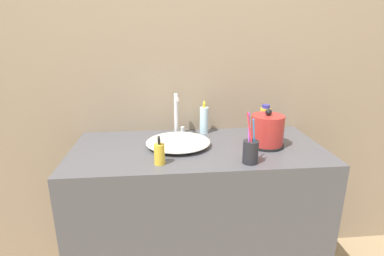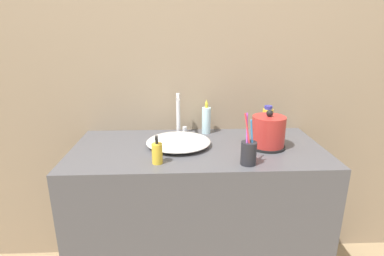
{
  "view_description": "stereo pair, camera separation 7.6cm",
  "coord_description": "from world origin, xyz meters",
  "px_view_note": "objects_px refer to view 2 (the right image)",
  "views": [
    {
      "loc": [
        -0.16,
        -1.09,
        1.38
      ],
      "look_at": [
        -0.03,
        0.29,
        0.94
      ],
      "focal_mm": 28.0,
      "sensor_mm": 36.0,
      "label": 1
    },
    {
      "loc": [
        -0.09,
        -1.09,
        1.38
      ],
      "look_at": [
        -0.03,
        0.29,
        0.94
      ],
      "focal_mm": 28.0,
      "sensor_mm": 36.0,
      "label": 2
    }
  ],
  "objects_px": {
    "electric_kettle": "(268,133)",
    "lotion_bottle": "(157,153)",
    "faucet": "(179,112)",
    "shampoo_bottle": "(267,123)",
    "toothbrush_cup": "(249,152)",
    "mouthwash_bottle": "(206,120)"
  },
  "relations": [
    {
      "from": "electric_kettle",
      "to": "lotion_bottle",
      "type": "relative_size",
      "value": 1.51
    },
    {
      "from": "faucet",
      "to": "shampoo_bottle",
      "type": "relative_size",
      "value": 1.28
    },
    {
      "from": "faucet",
      "to": "toothbrush_cup",
      "type": "relative_size",
      "value": 1.01
    },
    {
      "from": "electric_kettle",
      "to": "mouthwash_bottle",
      "type": "distance_m",
      "value": 0.37
    },
    {
      "from": "toothbrush_cup",
      "to": "mouthwash_bottle",
      "type": "bearing_deg",
      "value": 108.32
    },
    {
      "from": "toothbrush_cup",
      "to": "mouthwash_bottle",
      "type": "distance_m",
      "value": 0.45
    },
    {
      "from": "toothbrush_cup",
      "to": "shampoo_bottle",
      "type": "xyz_separation_m",
      "value": [
        0.17,
        0.32,
        0.03
      ]
    },
    {
      "from": "electric_kettle",
      "to": "shampoo_bottle",
      "type": "height_order",
      "value": "electric_kettle"
    },
    {
      "from": "shampoo_bottle",
      "to": "mouthwash_bottle",
      "type": "bearing_deg",
      "value": 161.21
    },
    {
      "from": "toothbrush_cup",
      "to": "lotion_bottle",
      "type": "relative_size",
      "value": 1.79
    },
    {
      "from": "electric_kettle",
      "to": "shampoo_bottle",
      "type": "relative_size",
      "value": 1.06
    },
    {
      "from": "electric_kettle",
      "to": "toothbrush_cup",
      "type": "bearing_deg",
      "value": -125.63
    },
    {
      "from": "toothbrush_cup",
      "to": "lotion_bottle",
      "type": "xyz_separation_m",
      "value": [
        -0.39,
        0.03,
        -0.01
      ]
    },
    {
      "from": "toothbrush_cup",
      "to": "lotion_bottle",
      "type": "height_order",
      "value": "toothbrush_cup"
    },
    {
      "from": "faucet",
      "to": "toothbrush_cup",
      "type": "bearing_deg",
      "value": -54.46
    },
    {
      "from": "electric_kettle",
      "to": "mouthwash_bottle",
      "type": "relative_size",
      "value": 1.0
    },
    {
      "from": "faucet",
      "to": "electric_kettle",
      "type": "bearing_deg",
      "value": -26.76
    },
    {
      "from": "lotion_bottle",
      "to": "shampoo_bottle",
      "type": "distance_m",
      "value": 0.64
    },
    {
      "from": "faucet",
      "to": "lotion_bottle",
      "type": "relative_size",
      "value": 1.82
    },
    {
      "from": "faucet",
      "to": "electric_kettle",
      "type": "relative_size",
      "value": 1.2
    },
    {
      "from": "toothbrush_cup",
      "to": "faucet",
      "type": "bearing_deg",
      "value": 125.54
    },
    {
      "from": "faucet",
      "to": "mouthwash_bottle",
      "type": "bearing_deg",
      "value": 7.02
    }
  ]
}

